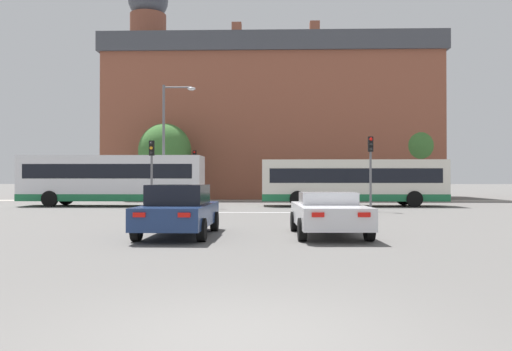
{
  "coord_description": "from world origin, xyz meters",
  "views": [
    {
      "loc": [
        0.32,
        -5.28,
        1.67
      ],
      "look_at": [
        -0.5,
        25.13,
        1.95
      ],
      "focal_mm": 35.0,
      "sensor_mm": 36.0,
      "label": 1
    }
  ],
  "objects_px": {
    "pedestrian_waiting": "(292,189)",
    "traffic_light_near_right": "(371,161)",
    "traffic_light_near_left": "(152,163)",
    "traffic_light_far_left": "(195,167)",
    "street_lamp_junction": "(169,133)",
    "bus_crossing_lead": "(352,181)",
    "car_roadster_right": "(328,213)",
    "car_saloon_left": "(179,210)",
    "bus_crossing_trailing": "(113,179)"
  },
  "relations": [
    {
      "from": "traffic_light_far_left",
      "to": "bus_crossing_lead",
      "type": "bearing_deg",
      "value": -32.09
    },
    {
      "from": "car_saloon_left",
      "to": "car_roadster_right",
      "type": "relative_size",
      "value": 1.03
    },
    {
      "from": "traffic_light_near_right",
      "to": "street_lamp_junction",
      "type": "bearing_deg",
      "value": 158.93
    },
    {
      "from": "car_saloon_left",
      "to": "pedestrian_waiting",
      "type": "height_order",
      "value": "pedestrian_waiting"
    },
    {
      "from": "car_saloon_left",
      "to": "car_roadster_right",
      "type": "bearing_deg",
      "value": 3.01
    },
    {
      "from": "bus_crossing_trailing",
      "to": "street_lamp_junction",
      "type": "distance_m",
      "value": 4.82
    },
    {
      "from": "traffic_light_near_left",
      "to": "traffic_light_far_left",
      "type": "relative_size",
      "value": 0.94
    },
    {
      "from": "bus_crossing_lead",
      "to": "traffic_light_far_left",
      "type": "distance_m",
      "value": 13.29
    },
    {
      "from": "traffic_light_near_right",
      "to": "pedestrian_waiting",
      "type": "height_order",
      "value": "traffic_light_near_right"
    },
    {
      "from": "car_roadster_right",
      "to": "street_lamp_junction",
      "type": "relative_size",
      "value": 0.58
    },
    {
      "from": "traffic_light_near_right",
      "to": "pedestrian_waiting",
      "type": "xyz_separation_m",
      "value": [
        -3.54,
        14.3,
        -1.72
      ]
    },
    {
      "from": "bus_crossing_lead",
      "to": "bus_crossing_trailing",
      "type": "bearing_deg",
      "value": 90.93
    },
    {
      "from": "traffic_light_near_left",
      "to": "traffic_light_near_right",
      "type": "relative_size",
      "value": 0.95
    },
    {
      "from": "bus_crossing_lead",
      "to": "traffic_light_far_left",
      "type": "height_order",
      "value": "traffic_light_far_left"
    },
    {
      "from": "car_saloon_left",
      "to": "car_roadster_right",
      "type": "height_order",
      "value": "car_saloon_left"
    },
    {
      "from": "street_lamp_junction",
      "to": "bus_crossing_lead",
      "type": "bearing_deg",
      "value": 5.11
    },
    {
      "from": "traffic_light_near_left",
      "to": "traffic_light_near_right",
      "type": "xyz_separation_m",
      "value": [
        11.67,
        0.08,
        0.12
      ]
    },
    {
      "from": "car_saloon_left",
      "to": "traffic_light_near_right",
      "type": "relative_size",
      "value": 1.15
    },
    {
      "from": "bus_crossing_lead",
      "to": "traffic_light_far_left",
      "type": "xyz_separation_m",
      "value": [
        -11.22,
        7.04,
        1.13
      ]
    },
    {
      "from": "traffic_light_far_left",
      "to": "street_lamp_junction",
      "type": "height_order",
      "value": "street_lamp_junction"
    },
    {
      "from": "traffic_light_near_right",
      "to": "pedestrian_waiting",
      "type": "relative_size",
      "value": 2.4
    },
    {
      "from": "traffic_light_near_left",
      "to": "traffic_light_near_right",
      "type": "distance_m",
      "value": 11.67
    },
    {
      "from": "car_saloon_left",
      "to": "traffic_light_near_right",
      "type": "bearing_deg",
      "value": 56.23
    },
    {
      "from": "car_roadster_right",
      "to": "traffic_light_far_left",
      "type": "distance_m",
      "value": 25.38
    },
    {
      "from": "car_roadster_right",
      "to": "bus_crossing_trailing",
      "type": "xyz_separation_m",
      "value": [
        -11.84,
        16.82,
        1.06
      ]
    },
    {
      "from": "street_lamp_junction",
      "to": "pedestrian_waiting",
      "type": "distance_m",
      "value": 13.25
    },
    {
      "from": "car_saloon_left",
      "to": "street_lamp_junction",
      "type": "bearing_deg",
      "value": 103.3
    },
    {
      "from": "car_roadster_right",
      "to": "bus_crossing_trailing",
      "type": "distance_m",
      "value": 20.6
    },
    {
      "from": "traffic_light_near_left",
      "to": "street_lamp_junction",
      "type": "xyz_separation_m",
      "value": [
        0.0,
        4.58,
        2.07
      ]
    },
    {
      "from": "traffic_light_far_left",
      "to": "street_lamp_junction",
      "type": "relative_size",
      "value": 0.52
    },
    {
      "from": "pedestrian_waiting",
      "to": "traffic_light_near_right",
      "type": "bearing_deg",
      "value": -179.62
    },
    {
      "from": "bus_crossing_lead",
      "to": "pedestrian_waiting",
      "type": "bearing_deg",
      "value": 21.73
    },
    {
      "from": "street_lamp_junction",
      "to": "traffic_light_far_left",
      "type": "bearing_deg",
      "value": 87.16
    },
    {
      "from": "car_saloon_left",
      "to": "street_lamp_junction",
      "type": "relative_size",
      "value": 0.6
    },
    {
      "from": "bus_crossing_lead",
      "to": "traffic_light_near_left",
      "type": "bearing_deg",
      "value": 115.8
    },
    {
      "from": "car_roadster_right",
      "to": "bus_crossing_lead",
      "type": "distance_m",
      "value": 17.46
    },
    {
      "from": "bus_crossing_trailing",
      "to": "car_roadster_right",
      "type": "bearing_deg",
      "value": -144.87
    },
    {
      "from": "pedestrian_waiting",
      "to": "car_roadster_right",
      "type": "bearing_deg",
      "value": 166.34
    },
    {
      "from": "traffic_light_near_left",
      "to": "traffic_light_far_left",
      "type": "xyz_separation_m",
      "value": [
        0.4,
        12.65,
        0.14
      ]
    },
    {
      "from": "bus_crossing_trailing",
      "to": "traffic_light_near_right",
      "type": "distance_m",
      "value": 16.34
    },
    {
      "from": "traffic_light_far_left",
      "to": "street_lamp_junction",
      "type": "distance_m",
      "value": 8.31
    },
    {
      "from": "bus_crossing_trailing",
      "to": "pedestrian_waiting",
      "type": "distance_m",
      "value": 14.95
    },
    {
      "from": "bus_crossing_trailing",
      "to": "traffic_light_near_left",
      "type": "bearing_deg",
      "value": -144.91
    },
    {
      "from": "car_saloon_left",
      "to": "traffic_light_near_right",
      "type": "distance_m",
      "value": 14.35
    },
    {
      "from": "bus_crossing_lead",
      "to": "traffic_light_far_left",
      "type": "relative_size",
      "value": 2.89
    },
    {
      "from": "bus_crossing_lead",
      "to": "traffic_light_near_right",
      "type": "relative_size",
      "value": 2.91
    },
    {
      "from": "car_saloon_left",
      "to": "traffic_light_far_left",
      "type": "xyz_separation_m",
      "value": [
        -3.19,
        24.28,
        1.93
      ]
    },
    {
      "from": "car_saloon_left",
      "to": "bus_crossing_trailing",
      "type": "height_order",
      "value": "bus_crossing_trailing"
    },
    {
      "from": "bus_crossing_trailing",
      "to": "street_lamp_junction",
      "type": "xyz_separation_m",
      "value": [
        3.77,
        -0.79,
        2.9
      ]
    },
    {
      "from": "car_saloon_left",
      "to": "bus_crossing_trailing",
      "type": "bearing_deg",
      "value": 114.23
    }
  ]
}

